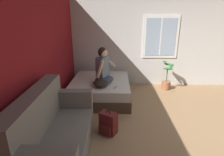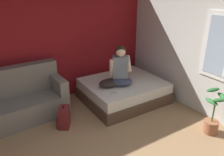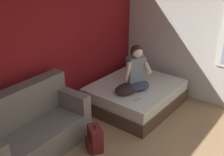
{
  "view_description": "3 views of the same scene",
  "coord_description": "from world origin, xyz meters",
  "px_view_note": "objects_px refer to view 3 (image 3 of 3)",
  "views": [
    {
      "loc": [
        -2.61,
        1.65,
        1.95
      ],
      "look_at": [
        0.92,
        1.78,
        0.79
      ],
      "focal_mm": 28.0,
      "sensor_mm": 36.0,
      "label": 1
    },
    {
      "loc": [
        -0.99,
        -1.67,
        2.47
      ],
      "look_at": [
        1.1,
        1.69,
        0.83
      ],
      "focal_mm": 35.0,
      "sensor_mm": 36.0,
      "label": 2
    },
    {
      "loc": [
        -2.36,
        -0.5,
        2.76
      ],
      "look_at": [
        0.61,
        1.87,
        1.05
      ],
      "focal_mm": 42.0,
      "sensor_mm": 36.0,
      "label": 3
    }
  ],
  "objects_px": {
    "bed": "(135,95)",
    "backpack": "(95,139)",
    "couch": "(32,129)",
    "throw_pillow": "(126,89)",
    "cell_phone": "(138,100)",
    "person_seated": "(136,72)"
  },
  "relations": [
    {
      "from": "couch",
      "to": "backpack",
      "type": "xyz_separation_m",
      "value": [
        0.61,
        -0.74,
        -0.2
      ]
    },
    {
      "from": "cell_phone",
      "to": "backpack",
      "type": "bearing_deg",
      "value": 103.68
    },
    {
      "from": "bed",
      "to": "throw_pillow",
      "type": "distance_m",
      "value": 0.52
    },
    {
      "from": "bed",
      "to": "couch",
      "type": "xyz_separation_m",
      "value": [
        -2.17,
        0.45,
        0.16
      ]
    },
    {
      "from": "cell_phone",
      "to": "throw_pillow",
      "type": "bearing_deg",
      "value": 2.58
    },
    {
      "from": "couch",
      "to": "person_seated",
      "type": "height_order",
      "value": "person_seated"
    },
    {
      "from": "couch",
      "to": "backpack",
      "type": "relative_size",
      "value": 3.8
    },
    {
      "from": "couch",
      "to": "person_seated",
      "type": "bearing_deg",
      "value": -15.15
    },
    {
      "from": "couch",
      "to": "throw_pillow",
      "type": "height_order",
      "value": "couch"
    },
    {
      "from": "couch",
      "to": "throw_pillow",
      "type": "bearing_deg",
      "value": -15.94
    },
    {
      "from": "couch",
      "to": "cell_phone",
      "type": "distance_m",
      "value": 1.86
    },
    {
      "from": "bed",
      "to": "backpack",
      "type": "height_order",
      "value": "bed"
    },
    {
      "from": "bed",
      "to": "person_seated",
      "type": "distance_m",
      "value": 0.63
    },
    {
      "from": "bed",
      "to": "cell_phone",
      "type": "xyz_separation_m",
      "value": [
        -0.52,
        -0.39,
        0.25
      ]
    },
    {
      "from": "couch",
      "to": "cell_phone",
      "type": "height_order",
      "value": "couch"
    },
    {
      "from": "couch",
      "to": "throw_pillow",
      "type": "relative_size",
      "value": 3.62
    },
    {
      "from": "bed",
      "to": "backpack",
      "type": "distance_m",
      "value": 1.59
    },
    {
      "from": "throw_pillow",
      "to": "cell_phone",
      "type": "distance_m",
      "value": 0.36
    },
    {
      "from": "backpack",
      "to": "cell_phone",
      "type": "distance_m",
      "value": 1.09
    },
    {
      "from": "throw_pillow",
      "to": "cell_phone",
      "type": "height_order",
      "value": "throw_pillow"
    },
    {
      "from": "bed",
      "to": "throw_pillow",
      "type": "relative_size",
      "value": 3.68
    },
    {
      "from": "bed",
      "to": "backpack",
      "type": "relative_size",
      "value": 3.86
    }
  ]
}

